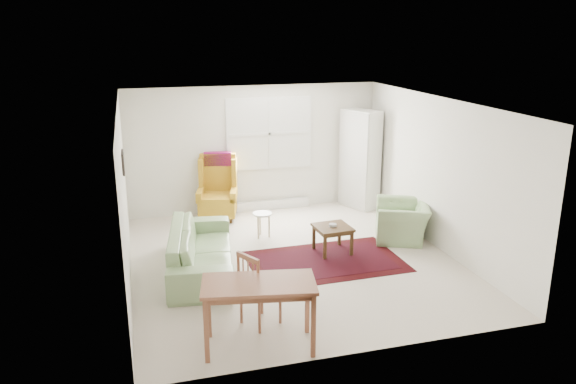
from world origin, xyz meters
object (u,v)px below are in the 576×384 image
object	(u,v)px
wingback_chair	(217,188)
cabinet	(360,159)
desk	(259,315)
stool	(262,225)
coffee_table	(332,239)
armchair	(402,217)
sofa	(201,241)
desk_chair	(260,288)

from	to	relation	value
wingback_chair	cabinet	world-z (taller)	cabinet
desk	cabinet	bearing A→B (deg)	55.65
wingback_chair	stool	size ratio (longest dim) A/B	2.79
wingback_chair	desk	bearing A→B (deg)	-78.85
wingback_chair	coffee_table	size ratio (longest dim) A/B	2.24
armchair	coffee_table	world-z (taller)	armchair
armchair	cabinet	xyz separation A→B (m)	(0.00, 1.94, 0.61)
coffee_table	stool	bearing A→B (deg)	132.96
sofa	wingback_chair	distance (m)	2.42
armchair	desk	xyz separation A→B (m)	(-3.18, -2.72, 0.02)
sofa	desk	world-z (taller)	sofa
sofa	stool	size ratio (longest dim) A/B	5.18
coffee_table	desk_chair	size ratio (longest dim) A/B	0.58
coffee_table	desk	distance (m)	3.04
cabinet	desk_chair	bearing A→B (deg)	-149.95
armchair	coffee_table	distance (m)	1.42
stool	sofa	bearing A→B (deg)	-136.92
cabinet	desk_chair	xyz separation A→B (m)	(-3.04, -4.14, -0.51)
coffee_table	desk_chair	distance (m)	2.56
armchair	cabinet	size ratio (longest dim) A/B	0.50
wingback_chair	coffee_table	bearing A→B (deg)	-40.67
cabinet	desk	size ratio (longest dim) A/B	1.56
sofa	wingback_chair	world-z (taller)	wingback_chair
coffee_table	sofa	bearing A→B (deg)	-176.52
wingback_chair	armchair	bearing A→B (deg)	-19.11
coffee_table	stool	distance (m)	1.38
stool	wingback_chair	bearing A→B (deg)	116.91
desk	desk_chair	bearing A→B (deg)	75.25
sofa	desk_chair	bearing A→B (deg)	-156.33
sofa	desk_chair	distance (m)	1.87
desk	sofa	bearing A→B (deg)	98.99
coffee_table	desk_chair	xyz separation A→B (m)	(-1.66, -1.93, 0.26)
sofa	armchair	distance (m)	3.57
desk	desk_chair	size ratio (longest dim) A/B	1.32
sofa	stool	bearing A→B (deg)	-38.86
wingback_chair	desk_chair	xyz separation A→B (m)	(-0.11, -4.13, -0.14)
coffee_table	cabinet	distance (m)	2.72
sofa	coffee_table	distance (m)	2.18
wingback_chair	cabinet	size ratio (longest dim) A/B	0.63
sofa	armchair	world-z (taller)	sofa
wingback_chair	sofa	bearing A→B (deg)	-90.59
sofa	desk	xyz separation A→B (m)	(0.37, -2.32, -0.06)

